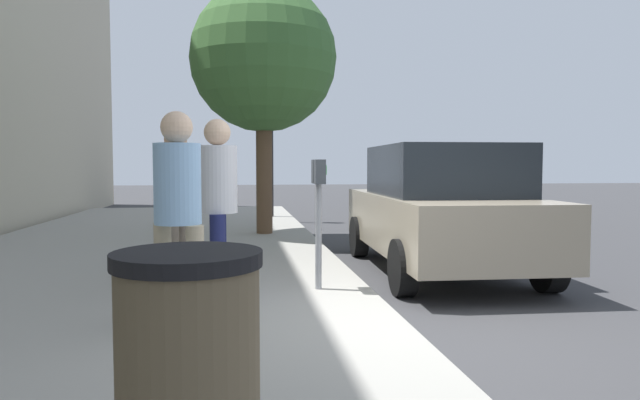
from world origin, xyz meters
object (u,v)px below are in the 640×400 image
(parking_meter, at_px, (319,196))
(parked_sedan_near, at_px, (440,209))
(traffic_signal, at_px, (275,125))
(pedestrian_at_meter, at_px, (218,192))
(pedestrian_bystander, at_px, (178,199))
(trash_bin, at_px, (189,377))
(parking_officer, at_px, (176,191))
(street_tree, at_px, (264,60))

(parking_meter, bearing_deg, parked_sedan_near, -51.97)
(parked_sedan_near, relative_size, traffic_signal, 1.24)
(traffic_signal, bearing_deg, pedestrian_at_meter, 172.67)
(pedestrian_bystander, bearing_deg, parking_meter, -6.80)
(parked_sedan_near, bearing_deg, parking_meter, 128.03)
(parking_meter, height_order, traffic_signal, traffic_signal)
(parked_sedan_near, distance_m, trash_bin, 6.10)
(parked_sedan_near, bearing_deg, pedestrian_bystander, 129.44)
(parked_sedan_near, bearing_deg, parking_officer, 103.55)
(parking_officer, bearing_deg, street_tree, 85.13)
(street_tree, bearing_deg, pedestrian_at_meter, 172.43)
(parking_officer, height_order, trash_bin, parking_officer)
(pedestrian_at_meter, distance_m, parked_sedan_near, 3.46)
(parked_sedan_near, xyz_separation_m, traffic_signal, (7.47, 1.81, 1.68))
(parking_officer, relative_size, trash_bin, 1.76)
(traffic_signal, bearing_deg, trash_bin, 174.75)
(pedestrian_at_meter, xyz_separation_m, pedestrian_bystander, (-1.00, 0.30, -0.02))
(pedestrian_bystander, height_order, street_tree, street_tree)
(pedestrian_at_meter, bearing_deg, traffic_signal, 83.58)
(parking_meter, height_order, trash_bin, parking_meter)
(parked_sedan_near, distance_m, traffic_signal, 7.86)
(parking_meter, distance_m, trash_bin, 3.99)
(pedestrian_bystander, height_order, parked_sedan_near, pedestrian_bystander)
(parked_sedan_near, distance_m, street_tree, 5.12)
(parking_meter, height_order, parking_officer, parking_officer)
(parking_meter, xyz_separation_m, pedestrian_bystander, (-1.20, 1.36, 0.05))
(street_tree, relative_size, trash_bin, 4.84)
(parked_sedan_near, height_order, trash_bin, parked_sedan_near)
(pedestrian_at_meter, relative_size, traffic_signal, 0.50)
(parking_officer, xyz_separation_m, traffic_signal, (8.31, -1.68, 1.37))
(parking_officer, height_order, traffic_signal, traffic_signal)
(parked_sedan_near, relative_size, trash_bin, 4.42)
(parking_meter, relative_size, pedestrian_bystander, 0.78)
(pedestrian_at_meter, distance_m, parking_officer, 1.00)
(traffic_signal, bearing_deg, parking_meter, 179.28)
(pedestrian_bystander, bearing_deg, trash_bin, -131.52)
(parking_officer, xyz_separation_m, street_tree, (4.58, -1.23, 2.37))
(pedestrian_at_meter, distance_m, traffic_signal, 9.34)
(pedestrian_bystander, bearing_deg, parking_officer, 48.17)
(parking_officer, relative_size, parked_sedan_near, 0.40)
(pedestrian_bystander, height_order, parking_officer, pedestrian_bystander)
(parking_officer, distance_m, street_tree, 5.30)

